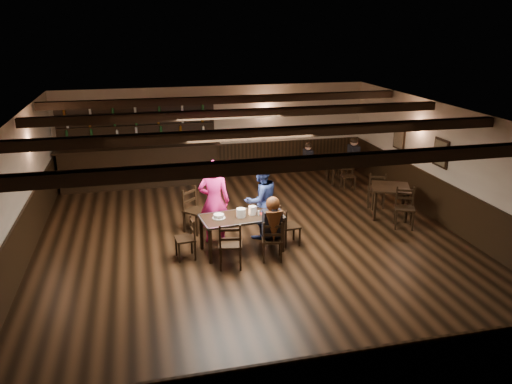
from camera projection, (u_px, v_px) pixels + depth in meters
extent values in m
plane|color=black|center=(255.00, 245.00, 10.41)|extent=(10.00, 10.00, 0.00)
cube|color=beige|center=(216.00, 133.00, 14.57)|extent=(9.00, 0.02, 2.70)
cube|color=beige|center=(362.00, 323.00, 5.37)|extent=(9.00, 0.02, 2.70)
cube|color=beige|center=(12.00, 202.00, 8.98)|extent=(0.02, 10.00, 2.70)
cube|color=beige|center=(454.00, 169.00, 10.96)|extent=(0.02, 10.00, 2.70)
cube|color=silver|center=(255.00, 117.00, 9.54)|extent=(9.00, 10.00, 0.02)
cube|color=black|center=(217.00, 161.00, 14.82)|extent=(9.00, 0.04, 1.00)
cube|color=black|center=(21.00, 245.00, 9.27)|extent=(0.04, 10.00, 1.00)
cube|color=black|center=(448.00, 206.00, 11.23)|extent=(0.04, 10.00, 1.00)
cube|color=black|center=(148.00, 119.00, 13.97)|extent=(0.90, 0.03, 1.00)
cube|color=black|center=(148.00, 119.00, 13.95)|extent=(0.80, 0.02, 0.90)
cube|color=black|center=(441.00, 153.00, 11.33)|extent=(0.03, 0.55, 0.65)
cube|color=#72664C|center=(440.00, 153.00, 11.33)|extent=(0.02, 0.45, 0.55)
cube|color=black|center=(399.00, 137.00, 13.10)|extent=(0.03, 0.55, 0.65)
cube|color=#72664C|center=(399.00, 137.00, 13.09)|extent=(0.02, 0.45, 0.55)
cube|color=black|center=(306.00, 163.00, 6.81)|extent=(8.90, 0.18, 0.18)
cube|color=black|center=(268.00, 133.00, 8.65)|extent=(8.90, 0.18, 0.18)
cube|color=black|center=(244.00, 113.00, 10.49)|extent=(8.90, 0.18, 0.18)
cube|color=black|center=(227.00, 100.00, 12.33)|extent=(8.90, 0.18, 0.18)
cube|color=black|center=(210.00, 247.00, 9.53)|extent=(0.07, 0.07, 0.71)
cube|color=black|center=(201.00, 233.00, 10.15)|extent=(0.07, 0.07, 0.71)
cube|color=black|center=(283.00, 236.00, 10.02)|extent=(0.07, 0.07, 0.71)
cube|color=black|center=(270.00, 223.00, 10.64)|extent=(0.07, 0.07, 0.71)
cube|color=black|center=(242.00, 217.00, 9.97)|extent=(1.71, 1.00, 0.04)
cube|color=#A5A8AD|center=(236.00, 210.00, 10.31)|extent=(1.62, 0.22, 0.05)
cube|color=#A5A8AD|center=(248.00, 224.00, 9.62)|extent=(1.62, 0.22, 0.05)
cube|color=#A5A8AD|center=(278.00, 212.00, 10.22)|extent=(0.12, 0.81, 0.05)
cube|color=#A5A8AD|center=(203.00, 222.00, 9.71)|extent=(0.12, 0.81, 0.05)
cube|color=black|center=(240.00, 252.00, 9.62)|extent=(0.04, 0.04, 0.44)
cube|color=black|center=(240.00, 260.00, 9.29)|extent=(0.04, 0.04, 0.44)
cube|color=black|center=(221.00, 252.00, 9.61)|extent=(0.04, 0.04, 0.44)
cube|color=black|center=(221.00, 260.00, 9.28)|extent=(0.04, 0.04, 0.44)
cube|color=black|center=(230.00, 244.00, 9.37)|extent=(0.50, 0.48, 0.04)
cube|color=black|center=(230.00, 237.00, 9.13)|extent=(0.43, 0.12, 0.46)
cube|color=black|center=(230.00, 239.00, 9.15)|extent=(0.37, 0.09, 0.05)
cube|color=black|center=(230.00, 230.00, 9.09)|extent=(0.37, 0.09, 0.05)
cube|color=black|center=(280.00, 246.00, 9.91)|extent=(0.04, 0.04, 0.40)
cube|color=black|center=(281.00, 253.00, 9.61)|extent=(0.04, 0.04, 0.40)
cube|color=black|center=(263.00, 246.00, 9.90)|extent=(0.04, 0.04, 0.40)
cube|color=black|center=(264.00, 254.00, 9.60)|extent=(0.04, 0.04, 0.40)
cube|color=black|center=(272.00, 239.00, 9.68)|extent=(0.45, 0.44, 0.04)
cube|color=black|center=(273.00, 233.00, 9.46)|extent=(0.39, 0.10, 0.42)
cube|color=black|center=(273.00, 235.00, 9.48)|extent=(0.34, 0.08, 0.05)
cube|color=black|center=(273.00, 227.00, 9.42)|extent=(0.34, 0.08, 0.05)
cube|color=black|center=(176.00, 246.00, 9.91)|extent=(0.04, 0.04, 0.39)
cube|color=black|center=(192.00, 244.00, 10.00)|extent=(0.04, 0.04, 0.39)
cube|color=black|center=(179.00, 253.00, 9.61)|extent=(0.04, 0.04, 0.39)
cube|color=black|center=(195.00, 251.00, 9.71)|extent=(0.04, 0.04, 0.39)
cube|color=black|center=(185.00, 239.00, 9.74)|extent=(0.40, 0.42, 0.04)
cube|color=black|center=(192.00, 228.00, 9.72)|extent=(0.07, 0.39, 0.41)
cube|color=black|center=(193.00, 230.00, 9.73)|extent=(0.06, 0.33, 0.05)
cube|color=black|center=(192.00, 222.00, 9.68)|extent=(0.06, 0.33, 0.05)
cube|color=black|center=(300.00, 237.00, 10.32)|extent=(0.03, 0.03, 0.39)
cube|color=black|center=(286.00, 239.00, 10.23)|extent=(0.03, 0.03, 0.39)
cube|color=black|center=(294.00, 231.00, 10.62)|extent=(0.03, 0.03, 0.39)
cube|color=black|center=(280.00, 233.00, 10.53)|extent=(0.03, 0.03, 0.39)
cube|color=black|center=(290.00, 226.00, 10.36)|extent=(0.39, 0.41, 0.04)
cube|color=black|center=(283.00, 218.00, 10.24)|extent=(0.06, 0.38, 0.41)
cube|color=black|center=(283.00, 219.00, 10.26)|extent=(0.05, 0.33, 0.05)
cube|color=black|center=(283.00, 212.00, 10.20)|extent=(0.05, 0.33, 0.05)
cube|color=black|center=(197.00, 226.00, 10.79)|extent=(0.05, 0.05, 0.47)
cube|color=black|center=(184.00, 222.00, 10.99)|extent=(0.05, 0.05, 0.47)
cube|color=black|center=(209.00, 221.00, 11.10)|extent=(0.05, 0.05, 0.47)
cube|color=black|center=(196.00, 217.00, 11.30)|extent=(0.05, 0.05, 0.47)
cube|color=black|center=(196.00, 211.00, 10.96)|extent=(0.63, 0.63, 0.04)
cube|color=black|center=(189.00, 198.00, 10.98)|extent=(0.37, 0.33, 0.49)
cube|color=black|center=(189.00, 201.00, 11.00)|extent=(0.31, 0.28, 0.05)
cube|color=black|center=(189.00, 192.00, 10.93)|extent=(0.31, 0.28, 0.05)
imported|color=#FE29AA|center=(214.00, 202.00, 10.35)|extent=(0.72, 0.55, 1.78)
imported|color=navy|center=(261.00, 200.00, 10.59)|extent=(0.99, 0.89, 1.67)
cube|color=black|center=(270.00, 232.00, 9.77)|extent=(0.34, 0.34, 0.14)
cube|color=black|center=(272.00, 223.00, 9.57)|extent=(0.36, 0.21, 0.51)
cylinder|color=black|center=(272.00, 212.00, 9.50)|extent=(0.11, 0.36, 0.36)
sphere|color=#D8A384|center=(272.00, 204.00, 9.44)|extent=(0.22, 0.22, 0.22)
sphere|color=#371F0C|center=(273.00, 204.00, 9.41)|extent=(0.27, 0.27, 0.27)
cone|color=#371F0C|center=(274.00, 227.00, 9.45)|extent=(0.21, 0.21, 0.63)
cylinder|color=white|center=(219.00, 218.00, 9.85)|extent=(0.26, 0.26, 0.01)
cylinder|color=white|center=(219.00, 216.00, 9.83)|extent=(0.21, 0.21, 0.07)
cylinder|color=silver|center=(219.00, 217.00, 9.84)|extent=(0.22, 0.22, 0.03)
cylinder|color=white|center=(241.00, 213.00, 9.89)|extent=(0.18, 0.18, 0.17)
cylinder|color=white|center=(252.00, 210.00, 10.02)|extent=(0.15, 0.15, 0.17)
cylinder|color=#A5A8AD|center=(242.00, 214.00, 10.01)|extent=(0.05, 0.05, 0.03)
sphere|color=orange|center=(242.00, 213.00, 10.00)|extent=(0.03, 0.03, 0.03)
cylinder|color=silver|center=(259.00, 213.00, 9.98)|extent=(0.04, 0.04, 0.09)
cylinder|color=#A5A8AD|center=(263.00, 212.00, 10.04)|extent=(0.03, 0.03, 0.08)
cylinder|color=silver|center=(255.00, 209.00, 10.16)|extent=(0.08, 0.08, 0.12)
cube|color=maroon|center=(268.00, 213.00, 10.08)|extent=(0.38, 0.31, 0.00)
cube|color=#0E1549|center=(268.00, 211.00, 10.21)|extent=(0.32, 0.29, 0.00)
cube|color=black|center=(141.00, 167.00, 14.02)|extent=(4.30, 0.60, 1.10)
cube|color=black|center=(139.00, 147.00, 13.84)|extent=(4.50, 0.70, 0.05)
cube|color=black|center=(139.00, 146.00, 14.09)|extent=(4.30, 0.10, 2.20)
cube|color=black|center=(138.00, 138.00, 13.92)|extent=(4.20, 0.22, 0.03)
cube|color=black|center=(137.00, 126.00, 13.81)|extent=(4.20, 0.22, 0.03)
cube|color=black|center=(136.00, 113.00, 13.69)|extent=(4.20, 0.22, 0.03)
cube|color=black|center=(391.00, 187.00, 11.74)|extent=(1.13, 1.13, 0.04)
cube|color=black|center=(375.00, 207.00, 11.59)|extent=(0.05, 0.05, 0.71)
cube|color=black|center=(374.00, 197.00, 12.25)|extent=(0.05, 0.05, 0.71)
cube|color=black|center=(406.00, 208.00, 11.48)|extent=(0.05, 0.05, 0.71)
cube|color=black|center=(403.00, 198.00, 12.14)|extent=(0.05, 0.05, 0.71)
cube|color=black|center=(341.00, 158.00, 14.23)|extent=(0.78, 0.78, 0.04)
cube|color=black|center=(333.00, 174.00, 14.04)|extent=(0.04, 0.04, 0.71)
cube|color=black|center=(327.00, 168.00, 14.59)|extent=(0.04, 0.04, 0.71)
cube|color=black|center=(353.00, 173.00, 14.11)|extent=(0.04, 0.04, 0.71)
cube|color=black|center=(347.00, 168.00, 14.67)|extent=(0.04, 0.04, 0.71)
cube|color=black|center=(308.00, 158.00, 14.33)|extent=(0.21, 0.34, 0.49)
sphere|color=#D8A384|center=(308.00, 147.00, 14.23)|extent=(0.19, 0.19, 0.19)
sphere|color=black|center=(308.00, 146.00, 14.22)|extent=(0.20, 0.20, 0.20)
cube|color=black|center=(353.00, 155.00, 14.48)|extent=(0.26, 0.40, 0.57)
sphere|color=#D8A384|center=(354.00, 142.00, 14.35)|extent=(0.22, 0.22, 0.22)
sphere|color=black|center=(354.00, 141.00, 14.34)|extent=(0.23, 0.23, 0.23)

